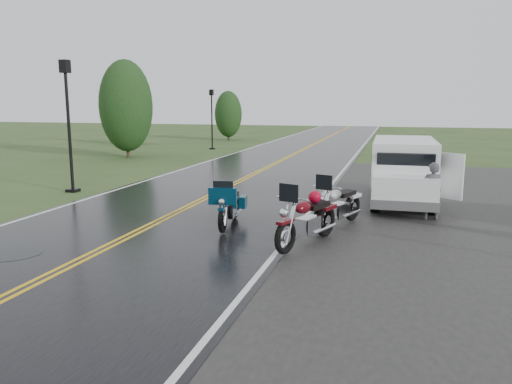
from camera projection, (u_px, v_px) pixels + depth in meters
ground at (119, 242)px, 11.80m from camera, size 120.00×120.00×0.00m
road at (244, 179)px, 21.27m from camera, size 8.00×100.00×0.04m
motorcycle_red at (285, 223)px, 10.55m from camera, size 1.71×2.68×1.49m
motorcycle_teal at (222, 210)px, 12.32m from camera, size 1.08×2.29×1.30m
motorcycle_silver at (321, 208)px, 12.25m from camera, size 1.67×2.58×1.43m
van_white at (376, 178)px, 14.75m from camera, size 2.09×5.40×2.11m
person_at_van at (432, 192)px, 13.84m from camera, size 0.68×0.55×1.61m
lamp_post_near_left at (69, 126)px, 18.01m from camera, size 0.41×0.41×4.80m
lamp_post_far_left at (212, 119)px, 34.74m from camera, size 0.36×0.36×4.18m
tree_left_mid at (127, 116)px, 29.62m from camera, size 3.15×3.15×4.92m
tree_left_far at (228, 119)px, 43.32m from camera, size 2.35×2.35×3.62m
pine_left_far at (129, 114)px, 38.92m from camera, size 2.26×2.26×4.70m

